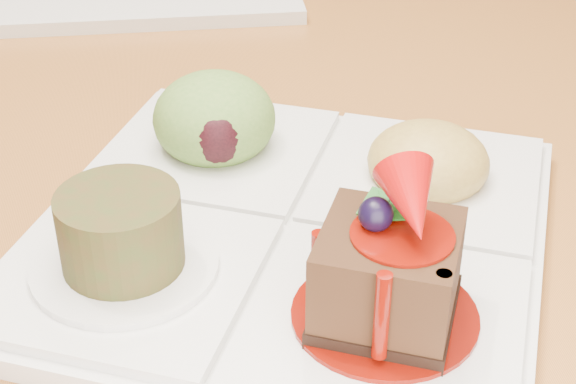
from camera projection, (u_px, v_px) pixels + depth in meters
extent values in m
plane|color=#512A17|center=(146.00, 351.00, 1.50)|extent=(6.00, 6.00, 0.00)
cube|color=black|center=(564.00, 12.00, 1.57)|extent=(0.49, 0.49, 0.04)
cylinder|color=black|center=(462.00, 179.00, 1.55)|extent=(0.04, 0.04, 0.44)
cylinder|color=black|center=(436.00, 87.00, 1.86)|extent=(0.04, 0.04, 0.44)
cube|color=silver|center=(288.00, 237.00, 0.48)|extent=(0.36, 0.36, 0.01)
cube|color=silver|center=(384.00, 322.00, 0.41)|extent=(0.17, 0.17, 0.01)
cube|color=silver|center=(126.00, 274.00, 0.44)|extent=(0.17, 0.17, 0.01)
cube|color=silver|center=(216.00, 149.00, 0.55)|extent=(0.17, 0.17, 0.01)
cube|color=silver|center=(426.00, 180.00, 0.51)|extent=(0.17, 0.17, 0.01)
cylinder|color=#650B03|center=(385.00, 315.00, 0.41)|extent=(0.09, 0.09, 0.00)
cube|color=black|center=(385.00, 310.00, 0.41)|extent=(0.08, 0.08, 0.01)
cube|color=#331D0E|center=(388.00, 269.00, 0.39)|extent=(0.08, 0.08, 0.04)
cylinder|color=#650B03|center=(391.00, 232.00, 0.38)|extent=(0.05, 0.05, 0.00)
sphere|color=black|center=(376.00, 214.00, 0.38)|extent=(0.02, 0.02, 0.02)
cone|color=#A00B0A|center=(412.00, 204.00, 0.37)|extent=(0.03, 0.04, 0.04)
cube|color=#154F13|center=(392.00, 205.00, 0.39)|extent=(0.01, 0.02, 0.01)
cube|color=#154F13|center=(375.00, 204.00, 0.39)|extent=(0.02, 0.02, 0.01)
cylinder|color=#650B03|center=(382.00, 316.00, 0.37)|extent=(0.01, 0.01, 0.04)
cylinder|color=#650B03|center=(440.00, 310.00, 0.37)|extent=(0.01, 0.01, 0.04)
cylinder|color=#650B03|center=(318.00, 267.00, 0.39)|extent=(0.01, 0.01, 0.04)
cylinder|color=silver|center=(125.00, 266.00, 0.44)|extent=(0.09, 0.09, 0.00)
cylinder|color=#442913|center=(120.00, 230.00, 0.43)|extent=(0.06, 0.06, 0.04)
cylinder|color=#421C0E|center=(117.00, 207.00, 0.42)|extent=(0.05, 0.05, 0.00)
ellipsoid|color=olive|center=(214.00, 119.00, 0.53)|extent=(0.07, 0.07, 0.06)
ellipsoid|color=black|center=(218.00, 137.00, 0.51)|extent=(0.04, 0.03, 0.03)
ellipsoid|color=#B59641|center=(428.00, 162.00, 0.51)|extent=(0.07, 0.07, 0.04)
cube|color=#D6610F|center=(457.00, 150.00, 0.51)|extent=(0.02, 0.02, 0.01)
cube|color=#4F811C|center=(432.00, 141.00, 0.52)|extent=(0.02, 0.02, 0.02)
cube|color=#D6610F|center=(411.00, 145.00, 0.52)|extent=(0.02, 0.02, 0.02)
cube|color=#4F811C|center=(408.00, 155.00, 0.51)|extent=(0.02, 0.02, 0.02)
cube|color=#D6610F|center=(411.00, 170.00, 0.49)|extent=(0.02, 0.02, 0.02)
cube|color=#4F811C|center=(436.00, 165.00, 0.50)|extent=(0.02, 0.02, 0.02)
cube|color=#D6610F|center=(460.00, 160.00, 0.50)|extent=(0.02, 0.02, 0.02)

